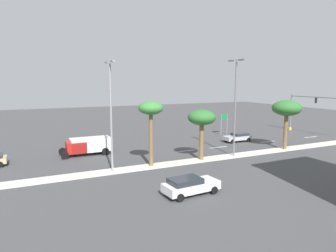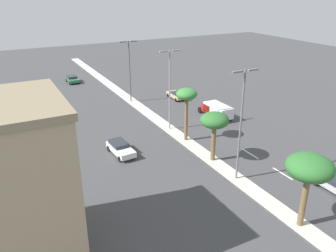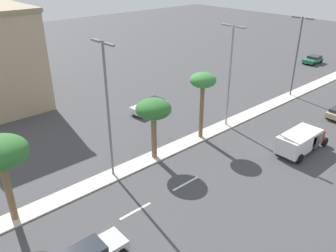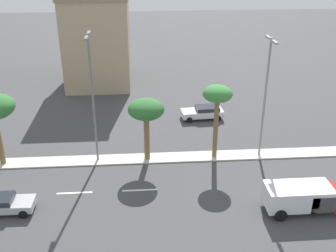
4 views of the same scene
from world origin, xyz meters
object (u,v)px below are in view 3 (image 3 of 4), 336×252
at_px(palm_tree_inboard, 153,110).
at_px(street_lamp_mid, 107,103).
at_px(street_lamp_front, 230,70).
at_px(sedan_green_trailing, 313,59).
at_px(sedan_white_center, 149,106).
at_px(palm_tree_right, 203,83).
at_px(box_truck, 301,140).
at_px(street_lamp_outboard, 297,51).

distance_m(palm_tree_inboard, street_lamp_mid, 4.86).
bearing_deg(street_lamp_front, sedan_green_trailing, 101.12).
bearing_deg(street_lamp_mid, sedan_white_center, 128.03).
xyz_separation_m(street_lamp_front, sedan_white_center, (-8.65, -3.92, -5.63)).
bearing_deg(sedan_white_center, palm_tree_inboard, -36.60).
bearing_deg(palm_tree_right, box_truck, 31.82).
xyz_separation_m(palm_tree_right, street_lamp_front, (-0.12, 4.23, 0.48)).
height_order(palm_tree_right, sedan_white_center, palm_tree_right).
distance_m(sedan_white_center, box_truck, 17.76).
relative_size(palm_tree_inboard, sedan_green_trailing, 1.42).
xyz_separation_m(palm_tree_right, street_lamp_mid, (-0.22, -10.63, 0.77)).
relative_size(street_lamp_front, sedan_white_center, 2.31).
xyz_separation_m(palm_tree_inboard, sedan_green_trailing, (-6.16, 41.46, -4.09)).
height_order(palm_tree_inboard, sedan_white_center, palm_tree_inboard).
bearing_deg(sedan_white_center, street_lamp_front, 24.41).
bearing_deg(palm_tree_right, street_lamp_front, 91.67).
distance_m(street_lamp_mid, sedan_green_trailing, 46.72).
bearing_deg(sedan_white_center, box_truck, 15.84).
height_order(palm_tree_inboard, palm_tree_right, palm_tree_right).
distance_m(street_lamp_front, street_lamp_outboard, 13.76).
relative_size(palm_tree_right, box_truck, 1.13).
bearing_deg(street_lamp_front, sedan_white_center, -155.59).
relative_size(sedan_white_center, sedan_green_trailing, 1.17).
xyz_separation_m(sedan_white_center, sedan_green_trailing, (2.54, 35.00, -0.06)).
xyz_separation_m(sedan_green_trailing, box_truck, (14.54, -30.16, 0.49)).
bearing_deg(box_truck, street_lamp_outboard, 123.94).
bearing_deg(street_lamp_outboard, box_truck, -56.06).
bearing_deg(sedan_white_center, street_lamp_outboard, 64.47).
relative_size(street_lamp_front, box_truck, 1.79).
xyz_separation_m(palm_tree_inboard, box_truck, (8.38, 11.31, -3.60)).
distance_m(palm_tree_right, street_lamp_outboard, 18.00).
relative_size(palm_tree_right, street_lamp_mid, 0.60).
xyz_separation_m(palm_tree_right, box_truck, (8.31, 5.16, -4.72)).
relative_size(street_lamp_mid, street_lamp_front, 1.05).
xyz_separation_m(sedan_white_center, box_truck, (17.08, 4.85, 0.43)).
distance_m(street_lamp_front, box_truck, 9.95).
height_order(street_lamp_mid, sedan_green_trailing, street_lamp_mid).
xyz_separation_m(street_lamp_mid, street_lamp_outboard, (-0.11, 28.62, -0.62)).
height_order(street_lamp_front, sedan_white_center, street_lamp_front).
bearing_deg(sedan_white_center, palm_tree_right, -2.02).
bearing_deg(palm_tree_right, palm_tree_inboard, -90.67).
bearing_deg(street_lamp_outboard, street_lamp_front, -89.15).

